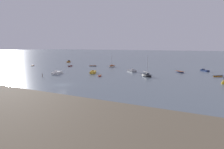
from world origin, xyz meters
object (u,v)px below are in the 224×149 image
channel_buoy (223,82)px  motorboat_moored_0 (93,73)px  rowboat_moored_2 (180,72)px  sailboat_moored_1 (112,66)px  motorboat_moored_1 (133,71)px  rowboat_moored_1 (100,76)px  rowboat_moored_4 (93,66)px  rowboat_moored_5 (218,76)px  rowboat_moored_7 (8,71)px  motorboat_moored_4 (69,62)px  mooring_post_near (42,75)px  sailboat_moored_0 (146,75)px  rowboat_moored_6 (70,66)px  motorboat_moored_3 (204,71)px  motorboat_moored_2 (56,73)px  rowboat_moored_3 (33,66)px

channel_buoy → motorboat_moored_0: bearing=178.9°
rowboat_moored_2 → sailboat_moored_1: 34.40m
motorboat_moored_0 → motorboat_moored_1: size_ratio=1.09×
rowboat_moored_1 → rowboat_moored_4: rowboat_moored_4 is taller
rowboat_moored_5 → channel_buoy: (1.52, -14.66, 0.29)m
motorboat_moored_1 → rowboat_moored_4: motorboat_moored_1 is taller
rowboat_moored_7 → channel_buoy: channel_buoy is taller
motorboat_moored_4 → mooring_post_near: motorboat_moored_4 is taller
sailboat_moored_0 → motorboat_moored_0: 20.81m
rowboat_moored_6 → rowboat_moored_7: 29.92m
motorboat_moored_0 → motorboat_moored_3: motorboat_moored_0 is taller
rowboat_moored_2 → rowboat_moored_5: 14.47m
motorboat_moored_1 → motorboat_moored_2: (-22.95, -19.91, 0.02)m
motorboat_moored_1 → mooring_post_near: bearing=-87.5°
motorboat_moored_1 → motorboat_moored_3: motorboat_moored_1 is taller
rowboat_moored_2 → rowboat_moored_6: (-54.41, -1.62, -0.03)m
motorboat_moored_0 → rowboat_moored_2: size_ratio=1.38×
sailboat_moored_0 → motorboat_moored_4: size_ratio=1.54×
sailboat_moored_0 → rowboat_moored_3: 65.12m
rowboat_moored_4 → motorboat_moored_4: size_ratio=0.86×
rowboat_moored_1 → motorboat_moored_3: bearing=114.0°
motorboat_moored_0 → motorboat_moored_3: (37.21, 28.01, -0.06)m
sailboat_moored_0 → rowboat_moored_6: bearing=-151.9°
sailboat_moored_1 → motorboat_moored_3: sailboat_moored_1 is taller
rowboat_moored_3 → rowboat_moored_5: rowboat_moored_5 is taller
rowboat_moored_6 → rowboat_moored_7: size_ratio=1.10×
motorboat_moored_0 → rowboat_moored_4: (-15.08, 22.93, -0.11)m
motorboat_moored_4 → motorboat_moored_1: bearing=-138.8°
mooring_post_near → motorboat_moored_0: bearing=54.7°
motorboat_moored_0 → rowboat_moored_4: size_ratio=1.51×
mooring_post_near → sailboat_moored_1: bearing=81.4°
motorboat_moored_0 → rowboat_moored_5: motorboat_moored_0 is taller
motorboat_moored_0 → rowboat_moored_6: motorboat_moored_0 is taller
sailboat_moored_1 → rowboat_moored_5: sailboat_moored_1 is taller
rowboat_moored_6 → motorboat_moored_4: (-17.84, 20.19, 0.09)m
motorboat_moored_0 → motorboat_moored_2: motorboat_moored_2 is taller
rowboat_moored_6 → motorboat_moored_0: bearing=45.5°
rowboat_moored_4 → channel_buoy: size_ratio=1.77×
rowboat_moored_1 → channel_buoy: 38.35m
rowboat_moored_3 → motorboat_moored_1: size_ratio=0.57×
motorboat_moored_1 → rowboat_moored_5: bearing=45.9°
rowboat_moored_1 → rowboat_moored_2: rowboat_moored_2 is taller
motorboat_moored_0 → sailboat_moored_1: size_ratio=0.98×
sailboat_moored_0 → mooring_post_near: bearing=-104.8°
motorboat_moored_2 → rowboat_moored_5: motorboat_moored_2 is taller
rowboat_moored_1 → motorboat_moored_2: bearing=-102.0°
channel_buoy → motorboat_moored_3: bearing=103.8°
rowboat_moored_2 → rowboat_moored_4: size_ratio=1.09×
motorboat_moored_4 → channel_buoy: channel_buoy is taller
rowboat_moored_7 → mooring_post_near: 24.76m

